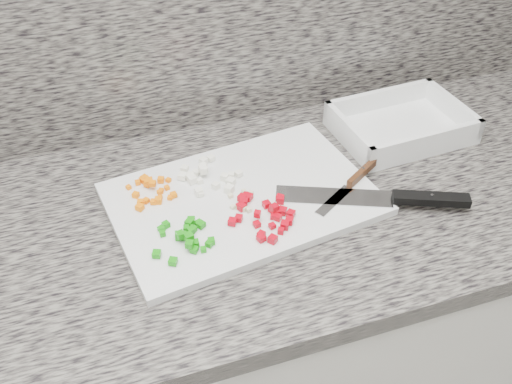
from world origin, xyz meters
TOP-DOWN VIEW (x-y plane):
  - cabinet at (0.00, 1.44)m, footprint 3.92×0.62m
  - countertop at (0.00, 1.44)m, footprint 3.96×0.64m
  - backsplash at (0.00, 1.74)m, footprint 3.92×0.02m
  - cutting_board at (0.12, 1.45)m, footprint 0.53×0.39m
  - carrot_pile at (-0.05, 1.51)m, footprint 0.09×0.10m
  - onion_pile at (0.07, 1.52)m, footprint 0.13×0.13m
  - green_pepper_pile at (-0.01, 1.37)m, footprint 0.11×0.11m
  - red_pepper_pile at (0.14, 1.38)m, footprint 0.13×0.14m
  - garlic_pile at (0.11, 1.43)m, footprint 0.05×0.06m
  - chef_knife at (0.39, 1.35)m, footprint 0.35×0.17m
  - paring_knife at (0.34, 1.42)m, footprint 0.18×0.12m
  - tray at (0.52, 1.56)m, footprint 0.29×0.22m

SIDE VIEW (x-z plane):
  - cabinet at x=0.00m, z-range 0.00..0.86m
  - countertop at x=0.00m, z-range 0.86..0.90m
  - cutting_board at x=0.12m, z-range 0.90..0.92m
  - tray at x=0.52m, z-range 0.89..0.95m
  - garlic_pile at x=0.11m, z-range 0.92..0.93m
  - chef_knife at x=0.39m, z-range 0.91..0.93m
  - carrot_pile at x=-0.05m, z-range 0.91..0.93m
  - paring_knife at x=0.34m, z-range 0.91..0.93m
  - red_pepper_pile at x=0.14m, z-range 0.91..0.93m
  - green_pepper_pile at x=-0.01m, z-range 0.91..0.94m
  - onion_pile at x=0.07m, z-range 0.91..0.94m
  - backsplash at x=0.00m, z-range 0.90..1.50m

